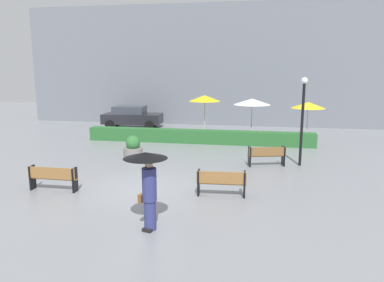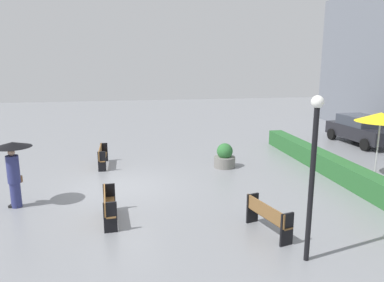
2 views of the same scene
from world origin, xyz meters
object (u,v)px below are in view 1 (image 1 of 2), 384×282
planter_pot (133,148)px  patio_umbrella_yellow (205,98)px  patio_umbrella_yellow_far (308,105)px  bench_near_right (221,181)px  parked_car (132,116)px  lamp_post (303,112)px  bench_near_left (53,177)px  bench_far_right (267,155)px  patio_umbrella_white (252,102)px  pedestrian_with_umbrella (147,177)px

planter_pot → patio_umbrella_yellow: bearing=63.5°
patio_umbrella_yellow_far → bench_near_right: bearing=-111.3°
bench_near_right → parked_car: bearing=120.4°
planter_pot → lamp_post: bearing=-0.8°
bench_near_right → parked_car: 15.55m
patio_umbrella_yellow → planter_pot: bearing=-116.5°
bench_near_right → patio_umbrella_yellow_far: size_ratio=0.71×
patio_umbrella_yellow → parked_car: bearing=150.2°
planter_pot → parked_car: 9.22m
bench_near_left → bench_far_right: bearing=32.6°
bench_near_right → patio_umbrella_white: (0.74, 9.84, 1.81)m
bench_far_right → patio_umbrella_yellow_far: patio_umbrella_yellow_far is taller
bench_near_left → bench_far_right: size_ratio=1.05×
bench_far_right → planter_pot: size_ratio=1.56×
patio_umbrella_white → parked_car: bearing=157.5°
patio_umbrella_white → parked_car: size_ratio=0.58×
bench_far_right → planter_pot: 6.32m
lamp_post → patio_umbrella_yellow: 7.46m
pedestrian_with_umbrella → parked_car: bearing=110.9°
bench_near_left → planter_pot: 5.36m
bench_far_right → parked_car: size_ratio=0.38×
bench_far_right → patio_umbrella_white: 5.95m
bench_far_right → lamp_post: 2.39m
planter_pot → parked_car: (-3.13, 8.66, 0.36)m
bench_near_left → patio_umbrella_yellow_far: patio_umbrella_yellow_far is taller
bench_far_right → patio_umbrella_yellow: bearing=121.8°
bench_near_right → pedestrian_with_umbrella: size_ratio=0.79×
planter_pot → parked_car: size_ratio=0.25×
patio_umbrella_yellow_far → patio_umbrella_yellow: bearing=178.9°
patio_umbrella_white → patio_umbrella_yellow_far: (3.15, 0.13, -0.16)m
bench_near_right → patio_umbrella_yellow_far: 10.83m
patio_umbrella_yellow → patio_umbrella_yellow_far: bearing=-1.1°
bench_near_left → bench_far_right: bench_far_right is taller
parked_car → planter_pot: bearing=-70.1°
patio_umbrella_yellow_far → bench_near_left: bearing=-132.9°
planter_pot → patio_umbrella_yellow_far: (8.64, 5.22, 1.71)m
bench_near_left → patio_umbrella_yellow_far: size_ratio=0.74×
planter_pot → lamp_post: lamp_post is taller
bench_near_right → planter_pot: (-4.75, 4.74, -0.06)m
bench_near_right → bench_near_left: 5.86m
bench_near_right → patio_umbrella_white: 10.03m
planter_pot → bench_near_right: bearing=-45.0°
lamp_post → bench_far_right: bearing=-164.3°
patio_umbrella_white → bench_near_right: bearing=-94.3°
pedestrian_with_umbrella → planter_pot: bearing=112.1°
lamp_post → patio_umbrella_yellow_far: size_ratio=1.64×
bench_near_right → pedestrian_with_umbrella: pedestrian_with_umbrella is taller
bench_far_right → lamp_post: (1.45, 0.41, 1.85)m
planter_pot → patio_umbrella_white: 7.72m
pedestrian_with_umbrella → patio_umbrella_white: 13.01m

